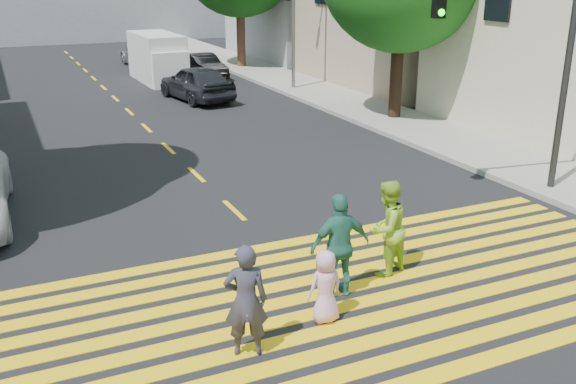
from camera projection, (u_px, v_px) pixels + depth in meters
ground at (370, 338)px, 9.72m from camera, size 120.00×120.00×0.00m
sidewalk_right at (355, 106)px, 25.92m from camera, size 3.00×60.00×0.15m
crosswalk at (330, 300)px, 10.82m from camera, size 13.40×5.30×0.01m
lane_line at (109, 93)px, 29.04m from camera, size 0.12×34.40×0.01m
pedestrian_man at (246, 301)px, 9.06m from camera, size 0.73×0.59×1.72m
pedestrian_woman at (387, 228)px, 11.53m from camera, size 1.04×0.93×1.78m
pedestrian_child at (325, 287)px, 10.01m from camera, size 0.61×0.42×1.21m
pedestrian_extra at (340, 246)px, 10.73m from camera, size 1.09×0.49×1.83m
dark_car_near at (196, 83)px, 27.13m from camera, size 2.48×4.67×1.51m
silver_car at (144, 54)px, 36.77m from camera, size 2.16×4.78×1.36m
dark_car_parked at (203, 66)px, 32.81m from camera, size 1.67×3.84×1.23m
white_van at (159, 59)px, 31.66m from camera, size 1.95×4.94×2.31m
traffic_signal at (533, 49)px, 14.68m from camera, size 3.73×0.75×5.50m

